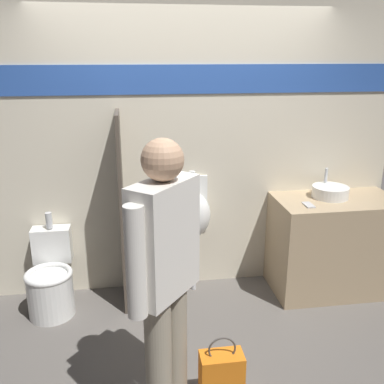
{
  "coord_description": "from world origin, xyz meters",
  "views": [
    {
      "loc": [
        -0.49,
        -3.1,
        2.12
      ],
      "look_at": [
        0.0,
        0.17,
        1.05
      ],
      "focal_mm": 40.0,
      "sensor_mm": 36.0,
      "label": 1
    }
  ],
  "objects_px": {
    "person_in_vest": "(165,274)",
    "shopping_bag": "(221,379)",
    "cell_phone": "(308,205)",
    "urinal_near_counter": "(193,214)",
    "sink_basin": "(330,192)",
    "toilet": "(51,282)"
  },
  "relations": [
    {
      "from": "cell_phone",
      "to": "urinal_near_counter",
      "type": "height_order",
      "value": "urinal_near_counter"
    },
    {
      "from": "cell_phone",
      "to": "shopping_bag",
      "type": "relative_size",
      "value": 0.28
    },
    {
      "from": "sink_basin",
      "to": "toilet",
      "type": "relative_size",
      "value": 0.39
    },
    {
      "from": "cell_phone",
      "to": "toilet",
      "type": "xyz_separation_m",
      "value": [
        -2.2,
        0.12,
        -0.62
      ]
    },
    {
      "from": "toilet",
      "to": "shopping_bag",
      "type": "bearing_deg",
      "value": -45.63
    },
    {
      "from": "cell_phone",
      "to": "urinal_near_counter",
      "type": "relative_size",
      "value": 0.12
    },
    {
      "from": "urinal_near_counter",
      "to": "shopping_bag",
      "type": "relative_size",
      "value": 2.26
    },
    {
      "from": "urinal_near_counter",
      "to": "toilet",
      "type": "xyz_separation_m",
      "value": [
        -1.25,
        -0.18,
        -0.47
      ]
    },
    {
      "from": "person_in_vest",
      "to": "urinal_near_counter",
      "type": "bearing_deg",
      "value": 25.11
    },
    {
      "from": "sink_basin",
      "to": "shopping_bag",
      "type": "xyz_separation_m",
      "value": [
        -1.27,
        -1.31,
        -0.75
      ]
    },
    {
      "from": "urinal_near_counter",
      "to": "shopping_bag",
      "type": "xyz_separation_m",
      "value": [
        -0.04,
        -1.42,
        -0.56
      ]
    },
    {
      "from": "sink_basin",
      "to": "cell_phone",
      "type": "relative_size",
      "value": 2.31
    },
    {
      "from": "cell_phone",
      "to": "person_in_vest",
      "type": "height_order",
      "value": "person_in_vest"
    },
    {
      "from": "cell_phone",
      "to": "shopping_bag",
      "type": "bearing_deg",
      "value": -131.28
    },
    {
      "from": "cell_phone",
      "to": "urinal_near_counter",
      "type": "xyz_separation_m",
      "value": [
        -0.95,
        0.3,
        -0.15
      ]
    },
    {
      "from": "sink_basin",
      "to": "person_in_vest",
      "type": "relative_size",
      "value": 0.19
    },
    {
      "from": "sink_basin",
      "to": "toilet",
      "type": "bearing_deg",
      "value": -178.47
    },
    {
      "from": "person_in_vest",
      "to": "shopping_bag",
      "type": "relative_size",
      "value": 3.44
    },
    {
      "from": "shopping_bag",
      "to": "cell_phone",
      "type": "bearing_deg",
      "value": 48.72
    },
    {
      "from": "cell_phone",
      "to": "shopping_bag",
      "type": "distance_m",
      "value": 1.65
    },
    {
      "from": "cell_phone",
      "to": "urinal_near_counter",
      "type": "bearing_deg",
      "value": 162.43
    },
    {
      "from": "toilet",
      "to": "person_in_vest",
      "type": "relative_size",
      "value": 0.48
    }
  ]
}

